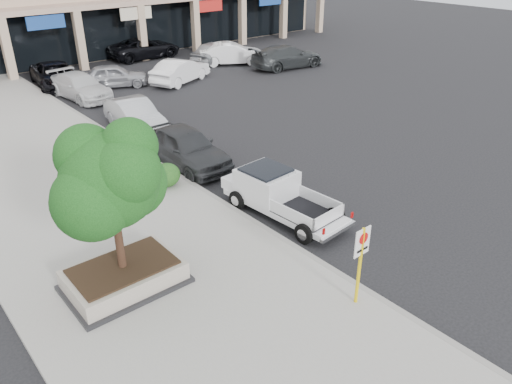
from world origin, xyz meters
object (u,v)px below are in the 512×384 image
at_px(no_parking_sign, 361,256).
at_px(curb_car_d, 55,75).
at_px(planter_tree, 112,178).
at_px(lot_car_a, 114,76).
at_px(lot_car_b, 180,71).
at_px(curb_car_c, 80,86).
at_px(lot_car_e, 215,51).
at_px(pickup_truck, 284,196).
at_px(lot_car_d, 145,48).
at_px(lot_car_f, 232,54).
at_px(curb_car_a, 186,147).
at_px(lot_car_c, 287,57).
at_px(curb_car_b, 135,115).
at_px(planter, 124,276).

distance_m(no_parking_sign, curb_car_d, 27.04).
height_order(planter_tree, no_parking_sign, planter_tree).
distance_m(lot_car_a, lot_car_b, 4.34).
bearing_deg(curb_car_c, lot_car_e, 6.35).
distance_m(pickup_truck, curb_car_d, 22.16).
relative_size(no_parking_sign, lot_car_d, 0.40).
xyz_separation_m(lot_car_a, lot_car_f, (9.79, 0.15, 0.08)).
bearing_deg(lot_car_f, curb_car_a, 166.46).
bearing_deg(lot_car_b, curb_car_c, 60.16).
xyz_separation_m(pickup_truck, lot_car_c, (15.29, 16.20, 0.04)).
bearing_deg(pickup_truck, lot_car_a, 77.17).
height_order(lot_car_a, lot_car_b, lot_car_b).
bearing_deg(lot_car_c, lot_car_a, 82.01).
xyz_separation_m(curb_car_b, lot_car_e, (12.13, 9.91, 0.03)).
bearing_deg(lot_car_a, no_parking_sign, -166.79).
bearing_deg(pickup_truck, lot_car_e, 55.77).
xyz_separation_m(planter_tree, no_parking_sign, (4.28, -4.75, -1.78)).
bearing_deg(lot_car_d, lot_car_c, -146.11).
bearing_deg(curb_car_d, lot_car_a, -34.12).
bearing_deg(curb_car_d, planter, -97.97).
bearing_deg(lot_car_a, pickup_truck, -164.31).
relative_size(no_parking_sign, lot_car_e, 0.48).
relative_size(curb_car_a, lot_car_d, 0.85).
distance_m(curb_car_b, lot_car_e, 15.66).
bearing_deg(curb_car_d, lot_car_d, 31.56).
distance_m(curb_car_a, lot_car_d, 21.86).
bearing_deg(curb_car_b, no_parking_sign, -92.70).
bearing_deg(curb_car_a, lot_car_f, 46.51).
height_order(no_parking_sign, lot_car_b, no_parking_sign).
height_order(lot_car_a, lot_car_e, lot_car_e).
bearing_deg(no_parking_sign, planter_tree, 132.02).
distance_m(planter, curb_car_b, 13.18).
xyz_separation_m(planter, lot_car_f, (19.03, 19.93, 0.34)).
bearing_deg(lot_car_a, curb_car_d, 72.34).
relative_size(lot_car_c, lot_car_d, 0.99).
xyz_separation_m(lot_car_c, lot_car_e, (-2.98, 5.02, -0.02)).
distance_m(curb_car_a, curb_car_c, 12.55).
bearing_deg(lot_car_b, planter_tree, 120.66).
relative_size(curb_car_a, lot_car_f, 0.99).
bearing_deg(no_parking_sign, curb_car_d, 85.84).
bearing_deg(lot_car_a, lot_car_c, -80.97).
bearing_deg(curb_car_b, lot_car_c, 22.33).
xyz_separation_m(curb_car_d, lot_car_b, (6.78, -4.44, 0.04)).
xyz_separation_m(curb_car_a, curb_car_b, (0.39, 5.35, -0.06)).
bearing_deg(lot_car_d, lot_car_e, -142.81).
xyz_separation_m(no_parking_sign, lot_car_b, (8.74, 22.52, -0.84)).
relative_size(planter, planter_tree, 0.80).
distance_m(curb_car_c, lot_car_f, 12.55).
xyz_separation_m(pickup_truck, lot_car_a, (3.00, 19.58, -0.04)).
bearing_deg(planter_tree, no_parking_sign, -47.98).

